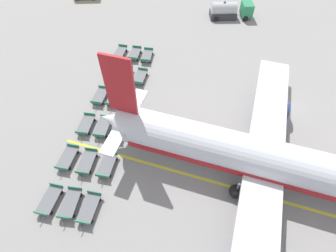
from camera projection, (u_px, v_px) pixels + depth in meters
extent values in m
plane|color=gray|center=(283.00, 106.00, 33.53)|extent=(500.00, 500.00, 0.00)
cylinder|color=silver|center=(281.00, 163.00, 24.47)|extent=(7.68, 33.11, 3.89)
cone|color=silver|center=(120.00, 121.00, 27.66)|extent=(4.21, 5.06, 3.69)
cube|color=red|center=(120.00, 86.00, 23.49)|extent=(0.62, 2.93, 6.49)
cube|color=silver|center=(126.00, 120.00, 27.06)|extent=(9.29, 2.51, 0.24)
cube|color=silver|center=(264.00, 164.00, 25.40)|extent=(32.98, 7.42, 0.44)
cylinder|color=navy|center=(271.00, 109.00, 31.48)|extent=(2.83, 3.91, 2.42)
cube|color=red|center=(279.00, 166.00, 25.00)|extent=(7.37, 29.85, 0.70)
cylinder|color=#56565B|center=(238.00, 188.00, 24.75)|extent=(0.24, 0.24, 1.56)
sphere|color=black|center=(236.00, 191.00, 25.36)|extent=(1.38, 1.38, 1.38)
cylinder|color=#56565B|center=(245.00, 141.00, 28.18)|extent=(0.24, 0.24, 1.56)
sphere|color=black|center=(244.00, 146.00, 28.78)|extent=(1.38, 1.38, 1.38)
cube|color=#2D8C5B|center=(247.00, 9.00, 46.45)|extent=(2.97, 2.35, 2.16)
cube|color=#333338|center=(223.00, 15.00, 47.12)|extent=(3.58, 5.08, 1.06)
cylinder|color=#B7BABC|center=(224.00, 9.00, 46.30)|extent=(3.09, 4.75, 2.18)
sphere|color=#333338|center=(225.00, 3.00, 45.45)|extent=(0.44, 0.44, 0.44)
sphere|color=black|center=(246.00, 18.00, 46.46)|extent=(0.90, 0.90, 0.90)
sphere|color=black|center=(243.00, 11.00, 48.04)|extent=(0.90, 0.90, 0.90)
sphere|color=black|center=(216.00, 19.00, 46.37)|extent=(0.90, 0.90, 0.90)
sphere|color=black|center=(214.00, 12.00, 47.95)|extent=(0.90, 0.90, 0.90)
cube|color=slate|center=(120.00, 52.00, 39.94)|extent=(3.01, 1.42, 0.10)
cube|color=#237F56|center=(117.00, 57.00, 38.87)|extent=(0.08, 1.42, 0.32)
cube|color=#237F56|center=(123.00, 45.00, 40.68)|extent=(0.08, 1.42, 0.32)
cube|color=#333338|center=(116.00, 60.00, 38.88)|extent=(0.70, 0.06, 0.06)
sphere|color=black|center=(114.00, 58.00, 39.65)|extent=(0.36, 0.36, 0.36)
sphere|color=black|center=(122.00, 59.00, 39.50)|extent=(0.36, 0.36, 0.36)
sphere|color=black|center=(119.00, 50.00, 40.95)|extent=(0.36, 0.36, 0.36)
sphere|color=black|center=(126.00, 50.00, 40.80)|extent=(0.36, 0.36, 0.36)
cube|color=slate|center=(112.00, 72.00, 36.96)|extent=(3.03, 1.48, 0.10)
cube|color=#237F56|center=(108.00, 77.00, 35.90)|extent=(0.11, 1.42, 0.32)
cube|color=#237F56|center=(115.00, 64.00, 37.70)|extent=(0.11, 1.42, 0.32)
cube|color=#333338|center=(107.00, 81.00, 35.91)|extent=(0.70, 0.07, 0.06)
sphere|color=black|center=(106.00, 78.00, 36.68)|extent=(0.36, 0.36, 0.36)
sphere|color=black|center=(114.00, 79.00, 36.52)|extent=(0.36, 0.36, 0.36)
sphere|color=black|center=(111.00, 69.00, 37.98)|extent=(0.36, 0.36, 0.36)
sphere|color=black|center=(119.00, 70.00, 37.82)|extent=(0.36, 0.36, 0.36)
cube|color=slate|center=(100.00, 95.00, 33.95)|extent=(3.02, 1.45, 0.10)
cube|color=#237F56|center=(96.00, 102.00, 32.88)|extent=(0.10, 1.42, 0.32)
cube|color=#237F56|center=(104.00, 87.00, 34.70)|extent=(0.10, 1.42, 0.32)
cube|color=#333338|center=(95.00, 106.00, 32.89)|extent=(0.70, 0.07, 0.06)
sphere|color=black|center=(93.00, 103.00, 33.66)|extent=(0.36, 0.36, 0.36)
sphere|color=black|center=(102.00, 104.00, 33.51)|extent=(0.36, 0.36, 0.36)
sphere|color=black|center=(99.00, 91.00, 34.96)|extent=(0.36, 0.36, 0.36)
sphere|color=black|center=(108.00, 93.00, 34.82)|extent=(0.36, 0.36, 0.36)
cube|color=slate|center=(86.00, 124.00, 30.90)|extent=(3.07, 1.56, 0.10)
cube|color=#237F56|center=(81.00, 133.00, 29.82)|extent=(0.15, 1.42, 0.32)
cube|color=#237F56|center=(89.00, 114.00, 31.65)|extent=(0.15, 1.42, 0.32)
cube|color=#333338|center=(80.00, 137.00, 29.84)|extent=(0.70, 0.09, 0.06)
sphere|color=black|center=(78.00, 132.00, 30.59)|extent=(0.36, 0.36, 0.36)
sphere|color=black|center=(88.00, 134.00, 30.47)|extent=(0.36, 0.36, 0.36)
sphere|color=black|center=(85.00, 119.00, 31.90)|extent=(0.36, 0.36, 0.36)
sphere|color=black|center=(94.00, 120.00, 31.79)|extent=(0.36, 0.36, 0.36)
cube|color=slate|center=(67.00, 157.00, 27.98)|extent=(3.02, 1.46, 0.10)
cube|color=#237F56|center=(60.00, 168.00, 26.91)|extent=(0.10, 1.42, 0.32)
cube|color=#237F56|center=(73.00, 145.00, 28.72)|extent=(0.10, 1.42, 0.32)
cube|color=#333338|center=(60.00, 173.00, 26.93)|extent=(0.70, 0.07, 0.06)
sphere|color=black|center=(59.00, 166.00, 27.70)|extent=(0.36, 0.36, 0.36)
sphere|color=black|center=(69.00, 169.00, 27.54)|extent=(0.36, 0.36, 0.36)
sphere|color=black|center=(67.00, 150.00, 29.00)|extent=(0.36, 0.36, 0.36)
sphere|color=black|center=(78.00, 152.00, 28.84)|extent=(0.36, 0.36, 0.36)
cube|color=slate|center=(49.00, 200.00, 24.98)|extent=(3.04, 1.50, 0.10)
cube|color=#237F56|center=(41.00, 214.00, 23.91)|extent=(0.12, 1.42, 0.32)
cube|color=#237F56|center=(56.00, 185.00, 25.72)|extent=(0.12, 1.42, 0.32)
cube|color=#333338|center=(40.00, 219.00, 23.93)|extent=(0.70, 0.08, 0.06)
sphere|color=black|center=(39.00, 210.00, 24.70)|extent=(0.36, 0.36, 0.36)
sphere|color=black|center=(51.00, 213.00, 24.53)|extent=(0.36, 0.36, 0.36)
sphere|color=black|center=(50.00, 190.00, 26.00)|extent=(0.36, 0.36, 0.36)
sphere|color=black|center=(62.00, 193.00, 25.83)|extent=(0.36, 0.36, 0.36)
cube|color=slate|center=(135.00, 53.00, 39.72)|extent=(3.03, 1.48, 0.10)
cube|color=#237F56|center=(132.00, 58.00, 38.65)|extent=(0.11, 1.42, 0.32)
cube|color=#237F56|center=(137.00, 47.00, 40.47)|extent=(0.11, 1.42, 0.32)
cube|color=#333338|center=(132.00, 61.00, 38.66)|extent=(0.70, 0.07, 0.06)
sphere|color=black|center=(129.00, 59.00, 39.42)|extent=(0.36, 0.36, 0.36)
sphere|color=black|center=(137.00, 60.00, 39.28)|extent=(0.36, 0.36, 0.36)
sphere|color=black|center=(133.00, 51.00, 40.73)|extent=(0.36, 0.36, 0.36)
sphere|color=black|center=(140.00, 52.00, 40.59)|extent=(0.36, 0.36, 0.36)
cube|color=slate|center=(126.00, 74.00, 36.70)|extent=(3.04, 1.50, 0.10)
cube|color=#237F56|center=(122.00, 79.00, 35.62)|extent=(0.12, 1.42, 0.32)
cube|color=#237F56|center=(128.00, 66.00, 37.44)|extent=(0.12, 1.42, 0.32)
cube|color=#333338|center=(122.00, 83.00, 35.64)|extent=(0.70, 0.08, 0.06)
sphere|color=black|center=(120.00, 80.00, 36.39)|extent=(0.36, 0.36, 0.36)
sphere|color=black|center=(128.00, 81.00, 36.26)|extent=(0.36, 0.36, 0.36)
sphere|color=black|center=(124.00, 71.00, 37.70)|extent=(0.36, 0.36, 0.36)
sphere|color=black|center=(132.00, 72.00, 37.57)|extent=(0.36, 0.36, 0.36)
cube|color=slate|center=(114.00, 97.00, 33.77)|extent=(3.02, 1.46, 0.10)
cube|color=#237F56|center=(110.00, 104.00, 32.69)|extent=(0.10, 1.42, 0.32)
cube|color=#237F56|center=(117.00, 88.00, 34.51)|extent=(0.10, 1.42, 0.32)
cube|color=#333338|center=(110.00, 108.00, 32.71)|extent=(0.70, 0.07, 0.06)
sphere|color=black|center=(108.00, 104.00, 33.47)|extent=(0.36, 0.36, 0.36)
sphere|color=black|center=(117.00, 105.00, 33.33)|extent=(0.36, 0.36, 0.36)
sphere|color=black|center=(113.00, 93.00, 34.78)|extent=(0.36, 0.36, 0.36)
sphere|color=black|center=(122.00, 94.00, 34.64)|extent=(0.36, 0.36, 0.36)
cube|color=slate|center=(103.00, 126.00, 30.68)|extent=(3.06, 1.54, 0.10)
cube|color=#237F56|center=(98.00, 135.00, 29.60)|extent=(0.14, 1.42, 0.32)
cube|color=#237F56|center=(106.00, 116.00, 31.43)|extent=(0.14, 1.42, 0.32)
cube|color=#333338|center=(98.00, 140.00, 29.61)|extent=(0.70, 0.09, 0.06)
sphere|color=black|center=(95.00, 135.00, 30.37)|extent=(0.36, 0.36, 0.36)
sphere|color=black|center=(105.00, 136.00, 30.25)|extent=(0.36, 0.36, 0.36)
sphere|color=black|center=(101.00, 121.00, 31.68)|extent=(0.36, 0.36, 0.36)
sphere|color=black|center=(111.00, 122.00, 31.56)|extent=(0.36, 0.36, 0.36)
cube|color=slate|center=(87.00, 161.00, 27.66)|extent=(3.05, 1.53, 0.10)
cube|color=#237F56|center=(81.00, 173.00, 26.58)|extent=(0.13, 1.42, 0.32)
cube|color=#237F56|center=(91.00, 149.00, 28.41)|extent=(0.13, 1.42, 0.32)
cube|color=#333338|center=(81.00, 178.00, 26.60)|extent=(0.70, 0.09, 0.06)
sphere|color=black|center=(79.00, 171.00, 27.35)|extent=(0.36, 0.36, 0.36)
sphere|color=black|center=(90.00, 173.00, 27.23)|extent=(0.36, 0.36, 0.36)
sphere|color=black|center=(86.00, 154.00, 28.66)|extent=(0.36, 0.36, 0.36)
sphere|color=black|center=(96.00, 156.00, 28.54)|extent=(0.36, 0.36, 0.36)
cube|color=slate|center=(70.00, 203.00, 24.77)|extent=(3.10, 1.63, 0.10)
cube|color=#237F56|center=(63.00, 217.00, 23.69)|extent=(0.18, 1.42, 0.32)
cube|color=#237F56|center=(75.00, 188.00, 25.53)|extent=(0.18, 1.42, 0.32)
cube|color=#333338|center=(63.00, 223.00, 23.70)|extent=(0.70, 0.11, 0.06)
sphere|color=black|center=(61.00, 214.00, 24.45)|extent=(0.36, 0.36, 0.36)
sphere|color=black|center=(73.00, 216.00, 24.35)|extent=(0.36, 0.36, 0.36)
sphere|color=black|center=(69.00, 194.00, 25.77)|extent=(0.36, 0.36, 0.36)
sphere|color=black|center=(81.00, 195.00, 25.67)|extent=(0.36, 0.36, 0.36)
cube|color=slate|center=(147.00, 55.00, 39.41)|extent=(3.08, 1.58, 0.10)
cube|color=#237F56|center=(145.00, 60.00, 38.33)|extent=(0.16, 1.42, 0.32)
cube|color=#237F56|center=(149.00, 48.00, 40.16)|extent=(0.16, 1.42, 0.32)
cube|color=#333338|center=(145.00, 64.00, 38.34)|extent=(0.70, 0.10, 0.06)
sphere|color=black|center=(142.00, 61.00, 39.09)|extent=(0.36, 0.36, 0.36)
sphere|color=black|center=(150.00, 62.00, 38.98)|extent=(0.36, 0.36, 0.36)
sphere|color=black|center=(144.00, 53.00, 40.40)|extent=(0.36, 0.36, 0.36)
sphere|color=black|center=(152.00, 54.00, 40.30)|extent=(0.36, 0.36, 0.36)
cube|color=slate|center=(140.00, 77.00, 36.32)|extent=(3.04, 1.50, 0.10)
cube|color=#237F56|center=(137.00, 82.00, 35.26)|extent=(0.12, 1.42, 0.32)
cube|color=#237F56|center=(143.00, 69.00, 37.06)|extent=(0.12, 1.42, 0.32)
cube|color=#333338|center=(136.00, 86.00, 35.27)|extent=(0.70, 0.08, 0.06)
sphere|color=black|center=(134.00, 83.00, 36.04)|extent=(0.36, 0.36, 0.36)
sphere|color=black|center=(142.00, 84.00, 35.88)|extent=(0.36, 0.36, 0.36)
sphere|color=black|center=(138.00, 73.00, 37.34)|extent=(0.36, 0.36, 0.36)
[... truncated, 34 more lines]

